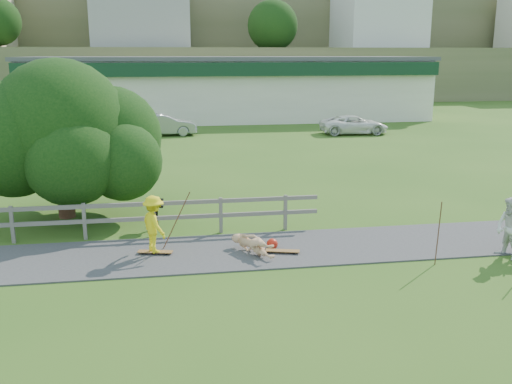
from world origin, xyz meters
TOP-DOWN VIEW (x-y plane):
  - ground at (0.00, 0.00)m, footprint 260.00×260.00m
  - path at (0.00, 1.50)m, footprint 34.00×3.00m
  - fence at (-4.62, 3.30)m, footprint 15.05×0.10m
  - strip_mall at (4.00, 34.94)m, footprint 32.50×10.75m
  - hillside at (0.00, 91.31)m, footprint 220.00×67.00m
  - skater_rider at (-1.97, 1.59)m, footprint 0.97×1.16m
  - skater_fallen at (0.65, 1.21)m, footprint 1.56×1.10m
  - spectator_a at (7.29, -0.20)m, footprint 0.80×0.94m
  - car_silver at (-1.55, 25.17)m, footprint 4.41×1.72m
  - car_white at (11.23, 23.78)m, footprint 4.65×2.25m
  - tree at (-4.89, 5.84)m, footprint 6.99×6.99m
  - bbq at (-1.93, 4.04)m, footprint 0.45×0.36m
  - longboard_rider at (-1.97, 1.59)m, footprint 0.97×0.44m
  - longboard_fallen at (1.45, 1.11)m, footprint 0.95×0.47m
  - helmet at (1.25, 1.56)m, footprint 0.31×0.31m
  - pole_rider at (-1.37, 1.99)m, footprint 0.03×0.03m
  - pole_spec_left at (5.21, -0.31)m, footprint 0.03×0.03m

SIDE VIEW (x-z plane):
  - ground at x=0.00m, z-range 0.00..0.00m
  - path at x=0.00m, z-range 0.00..0.04m
  - longboard_fallen at x=1.45m, z-range 0.00..0.10m
  - longboard_rider at x=-1.97m, z-range 0.00..0.10m
  - helmet at x=1.25m, z-range 0.00..0.31m
  - skater_fallen at x=0.65m, z-range 0.00..0.58m
  - bbq at x=-1.93m, z-range 0.00..0.93m
  - car_white at x=11.23m, z-range 0.00..1.28m
  - car_silver at x=-1.55m, z-range 0.00..1.43m
  - fence at x=-4.62m, z-range 0.17..1.27m
  - skater_rider at x=-1.97m, z-range 0.00..1.56m
  - spectator_a at x=7.29m, z-range 0.00..1.66m
  - pole_spec_left at x=5.21m, z-range 0.00..1.68m
  - pole_rider at x=-1.37m, z-range 0.00..1.82m
  - tree at x=-4.89m, z-range 0.00..3.84m
  - strip_mall at x=4.00m, z-range 0.03..5.13m
  - hillside at x=0.00m, z-range -9.34..38.16m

